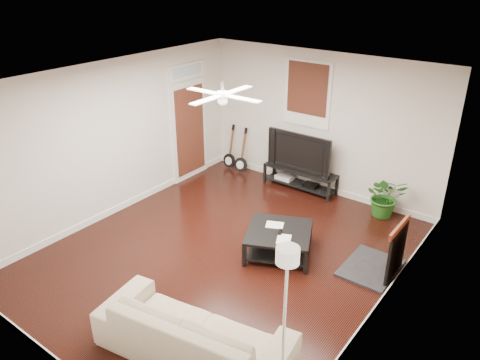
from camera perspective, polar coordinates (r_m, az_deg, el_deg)
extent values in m
cube|color=black|center=(7.64, -1.83, -8.87)|extent=(5.00, 6.00, 0.01)
cube|color=white|center=(6.51, -2.17, 12.06)|extent=(5.00, 6.00, 0.01)
cube|color=silver|center=(9.32, 9.73, 6.81)|extent=(5.00, 0.01, 2.80)
cube|color=silver|center=(5.28, -23.17, -10.06)|extent=(5.00, 0.01, 2.80)
cube|color=silver|center=(8.64, -15.07, 4.83)|extent=(0.01, 6.00, 2.80)
cube|color=silver|center=(5.88, 17.45, -5.31)|extent=(0.01, 6.00, 2.80)
cube|color=#A64D35|center=(6.74, 20.39, -1.73)|extent=(0.02, 2.20, 2.80)
cube|color=black|center=(7.26, 17.13, -7.78)|extent=(0.80, 1.10, 0.92)
cube|color=#38180F|center=(9.28, 8.23, 10.37)|extent=(1.00, 0.06, 1.30)
cube|color=white|center=(9.86, -6.24, 7.12)|extent=(0.08, 1.00, 2.50)
cube|color=black|center=(9.68, 7.32, 0.13)|extent=(1.55, 0.41, 0.43)
imported|color=black|center=(9.45, 7.58, 3.56)|extent=(1.39, 0.18, 0.80)
cube|color=black|center=(7.55, 4.74, -7.52)|extent=(1.32, 1.32, 0.42)
imported|color=tan|center=(5.76, -5.66, -17.94)|extent=(2.46, 1.28, 0.68)
imported|color=#215D1A|center=(8.89, 17.35, -1.92)|extent=(0.93, 0.90, 0.80)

